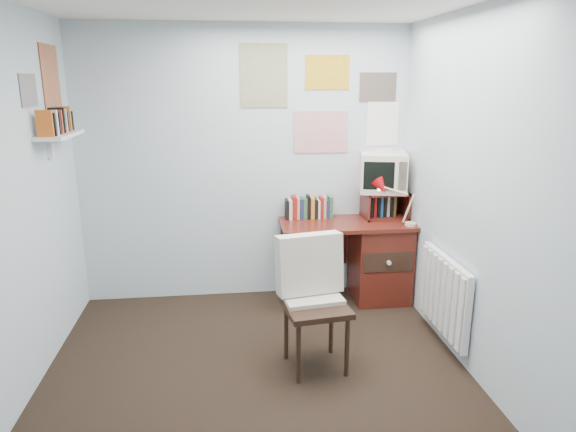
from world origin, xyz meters
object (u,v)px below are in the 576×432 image
object	(u,v)px
desk_chair	(316,308)
crt_tv	(383,171)
wall_shelf	(60,135)
desk_lamp	(412,206)
desk	(374,257)
tv_riser	(385,205)
radiator	(444,295)

from	to	relation	value
desk_chair	crt_tv	size ratio (longest dim) A/B	2.25
wall_shelf	desk_lamp	bearing A→B (deg)	3.97
desk	desk_lamp	xyz separation A→B (m)	(0.27, -0.18, 0.54)
desk_lamp	tv_riser	bearing A→B (deg)	110.74
crt_tv	wall_shelf	distance (m)	2.74
desk_chair	wall_shelf	distance (m)	2.29
desk_chair	tv_riser	size ratio (longest dim) A/B	2.32
desk	crt_tv	size ratio (longest dim) A/B	2.91
desk_chair	crt_tv	world-z (taller)	crt_tv
desk	desk_lamp	world-z (taller)	desk_lamp
tv_riser	wall_shelf	world-z (taller)	wall_shelf
desk_chair	desk_lamp	distance (m)	1.47
desk_chair	desk_lamp	xyz separation A→B (m)	(1.02, 0.95, 0.48)
desk_lamp	radiator	world-z (taller)	desk_lamp
tv_riser	crt_tv	distance (m)	0.32
tv_riser	radiator	xyz separation A→B (m)	(0.17, -1.04, -0.47)
desk_lamp	wall_shelf	world-z (taller)	wall_shelf
tv_riser	radiator	bearing A→B (deg)	-80.72
desk	desk_lamp	bearing A→B (deg)	-34.24
desk	desk_chair	size ratio (longest dim) A/B	1.29
desk_chair	radiator	size ratio (longest dim) A/B	1.16
desk	tv_riser	bearing A→B (deg)	42.96
desk_chair	radiator	xyz separation A→B (m)	(1.04, 0.21, -0.04)
desk_chair	crt_tv	bearing A→B (deg)	48.69
desk_lamp	radiator	distance (m)	0.91
wall_shelf	desk	bearing A→B (deg)	8.40
desk_chair	desk_lamp	world-z (taller)	desk_lamp
desk_chair	wall_shelf	xyz separation A→B (m)	(-1.82, 0.76, 1.16)
desk	desk_lamp	distance (m)	0.63
desk	wall_shelf	bearing A→B (deg)	-171.60
radiator	wall_shelf	world-z (taller)	wall_shelf
tv_riser	crt_tv	xyz separation A→B (m)	(-0.03, 0.02, 0.32)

